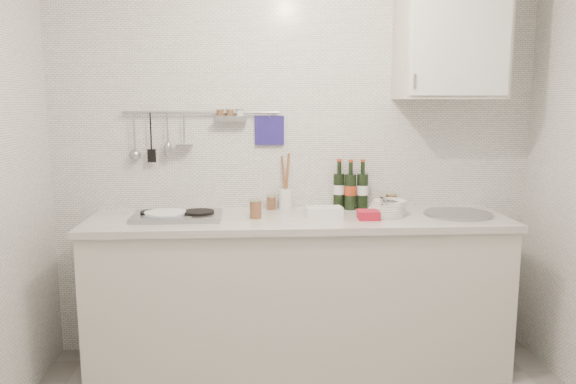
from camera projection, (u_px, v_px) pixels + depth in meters
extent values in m
cube|color=silver|center=(295.00, 156.00, 3.51)|extent=(3.00, 0.02, 2.50)
cube|color=beige|center=(298.00, 296.00, 3.35)|extent=(2.40, 0.60, 0.88)
cube|color=silver|center=(299.00, 220.00, 3.27)|extent=(2.44, 0.64, 0.04)
cube|color=black|center=(298.00, 356.00, 3.43)|extent=(2.34, 0.52, 0.10)
cube|color=#93969B|center=(178.00, 216.00, 3.22)|extent=(0.50, 0.32, 0.03)
cylinder|color=black|center=(156.00, 213.00, 3.21)|extent=(0.18, 0.18, 0.01)
cylinder|color=black|center=(198.00, 212.00, 3.23)|extent=(0.18, 0.18, 0.01)
cylinder|color=#93969B|center=(458.00, 214.00, 3.33)|extent=(0.40, 0.40, 0.02)
cylinder|color=#93969B|center=(458.00, 223.00, 3.34)|extent=(0.34, 0.34, 0.10)
cylinder|color=#93969B|center=(201.00, 113.00, 3.41)|extent=(0.95, 0.02, 0.02)
cube|color=navy|center=(269.00, 130.00, 3.46)|extent=(0.18, 0.02, 0.18)
cube|color=beige|center=(450.00, 39.00, 3.29)|extent=(0.60, 0.35, 0.70)
cube|color=white|center=(462.00, 35.00, 3.11)|extent=(0.56, 0.01, 0.66)
cylinder|color=#93969B|center=(415.00, 81.00, 3.12)|extent=(0.01, 0.01, 0.08)
cylinder|color=#5057B6|center=(162.00, 219.00, 3.19)|extent=(0.25, 0.25, 0.01)
cylinder|color=#5057B6|center=(163.00, 217.00, 3.19)|extent=(0.25, 0.25, 0.01)
cylinder|color=#5057B6|center=(164.00, 215.00, 3.19)|extent=(0.24, 0.24, 0.01)
cylinder|color=#5057B6|center=(165.00, 212.00, 3.19)|extent=(0.23, 0.23, 0.01)
cylinder|color=white|center=(385.00, 215.00, 3.31)|extent=(0.23, 0.23, 0.01)
cylinder|color=white|center=(386.00, 212.00, 3.31)|extent=(0.23, 0.23, 0.01)
cylinder|color=white|center=(386.00, 210.00, 3.31)|extent=(0.22, 0.22, 0.01)
cylinder|color=white|center=(387.00, 208.00, 3.31)|extent=(0.22, 0.22, 0.01)
cylinder|color=white|center=(388.00, 206.00, 3.32)|extent=(0.21, 0.21, 0.01)
cylinder|color=white|center=(389.00, 203.00, 3.32)|extent=(0.20, 0.20, 0.01)
cylinder|color=white|center=(390.00, 201.00, 3.32)|extent=(0.20, 0.20, 0.01)
cube|color=white|center=(324.00, 212.00, 3.25)|extent=(0.22, 0.13, 0.06)
cube|color=red|center=(368.00, 215.00, 3.21)|extent=(0.13, 0.13, 0.05)
cylinder|color=white|center=(286.00, 199.00, 3.49)|extent=(0.09, 0.09, 0.13)
cylinder|color=#91593A|center=(287.00, 174.00, 3.46)|extent=(0.04, 0.06, 0.26)
cylinder|color=#91593A|center=(284.00, 175.00, 3.48)|extent=(0.04, 0.05, 0.24)
cylinder|color=brown|center=(271.00, 203.00, 3.49)|extent=(0.05, 0.05, 0.08)
cylinder|color=tan|center=(271.00, 196.00, 3.48)|extent=(0.06, 0.06, 0.01)
cylinder|color=brown|center=(391.00, 202.00, 3.53)|extent=(0.07, 0.07, 0.08)
cylinder|color=tan|center=(391.00, 194.00, 3.52)|extent=(0.07, 0.07, 0.01)
cylinder|color=brown|center=(391.00, 205.00, 3.44)|extent=(0.06, 0.06, 0.07)
cylinder|color=tan|center=(391.00, 199.00, 3.44)|extent=(0.06, 0.06, 0.01)
cylinder|color=brown|center=(256.00, 210.00, 3.23)|extent=(0.07, 0.07, 0.10)
cylinder|color=tan|center=(256.00, 200.00, 3.22)|extent=(0.07, 0.07, 0.01)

